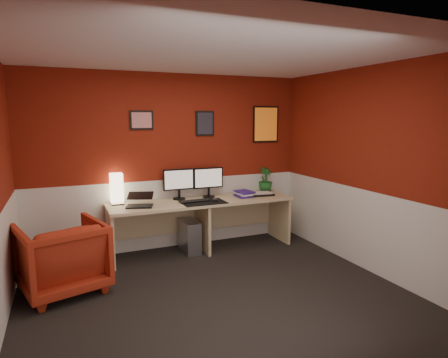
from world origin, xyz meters
TOP-DOWN VIEW (x-y plane):
  - ground at (0.00, 0.00)m, footprint 4.00×3.50m
  - ceiling at (0.00, 0.00)m, footprint 4.00×3.50m
  - wall_back at (0.00, 1.75)m, footprint 4.00×0.01m
  - wall_front at (0.00, -1.75)m, footprint 4.00×0.01m
  - wall_right at (2.00, 0.00)m, footprint 0.01×3.50m
  - wainscot_back at (0.00, 1.75)m, footprint 4.00×0.01m
  - wainscot_front at (0.00, -1.75)m, footprint 4.00×0.01m
  - wainscot_right at (2.00, 0.00)m, footprint 0.01×3.50m
  - desk at (0.35, 1.41)m, footprint 2.60×0.65m
  - shoji_lamp at (-0.78, 1.63)m, footprint 0.16×0.16m
  - laptop at (-0.54, 1.36)m, footprint 0.39×0.32m
  - monitor_left at (0.08, 1.61)m, footprint 0.45×0.06m
  - monitor_right at (0.52, 1.58)m, footprint 0.45×0.06m
  - desk_mat at (0.32, 1.27)m, footprint 0.60×0.38m
  - keyboard at (0.21, 1.35)m, footprint 0.42×0.16m
  - mouse at (0.49, 1.27)m, footprint 0.08×0.11m
  - book_bottom at (0.89, 1.40)m, footprint 0.20×0.27m
  - book_middle at (0.90, 1.41)m, footprint 0.21×0.28m
  - book_top at (0.92, 1.43)m, footprint 0.25×0.32m
  - zen_tray at (1.29, 1.40)m, footprint 0.38×0.29m
  - potted_plant at (1.49, 1.63)m, footprint 0.26×0.26m
  - pc_tower at (0.16, 1.42)m, footprint 0.21×0.45m
  - armchair at (-1.50, 0.78)m, footprint 1.03×1.05m
  - art_left at (-0.40, 1.74)m, footprint 0.32×0.02m
  - art_center at (0.52, 1.74)m, footprint 0.28×0.02m
  - art_right at (1.53, 1.74)m, footprint 0.44×0.02m

SIDE VIEW (x-z plane):
  - ground at x=0.00m, z-range -0.01..0.01m
  - pc_tower at x=0.16m, z-range 0.00..0.45m
  - desk at x=0.35m, z-range 0.00..0.73m
  - armchair at x=-1.50m, z-range 0.00..0.78m
  - wainscot_back at x=0.00m, z-range 0.00..1.00m
  - wainscot_front at x=0.00m, z-range 0.00..1.00m
  - wainscot_right at x=2.00m, z-range 0.00..1.00m
  - desk_mat at x=0.32m, z-range 0.73..0.74m
  - book_bottom at x=0.89m, z-range 0.73..0.76m
  - keyboard at x=0.21m, z-range 0.74..0.75m
  - zen_tray at x=1.29m, z-range 0.73..0.76m
  - mouse at x=0.49m, z-range 0.74..0.77m
  - book_middle at x=0.90m, z-range 0.76..0.78m
  - book_top at x=0.92m, z-range 0.78..0.81m
  - laptop at x=-0.54m, z-range 0.73..0.95m
  - potted_plant at x=1.49m, z-range 0.73..1.11m
  - shoji_lamp at x=-0.78m, z-range 0.73..1.13m
  - monitor_left at x=0.08m, z-range 0.73..1.31m
  - monitor_right at x=0.52m, z-range 0.73..1.31m
  - wall_back at x=0.00m, z-range 0.00..2.50m
  - wall_front at x=0.00m, z-range 0.00..2.50m
  - wall_right at x=2.00m, z-range 0.00..2.50m
  - art_right at x=1.53m, z-range 1.50..2.06m
  - art_center at x=0.52m, z-range 1.62..1.98m
  - art_left at x=-0.40m, z-range 1.72..1.98m
  - ceiling at x=0.00m, z-range 2.50..2.50m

